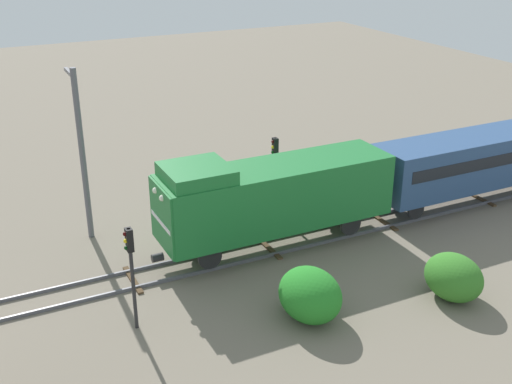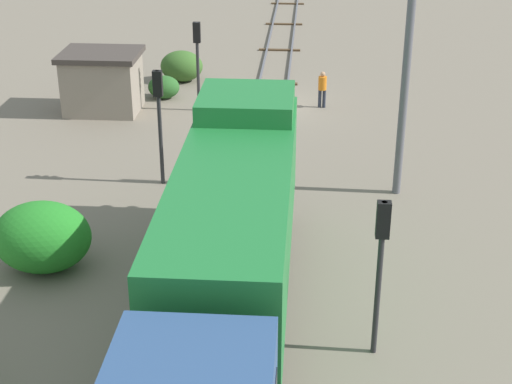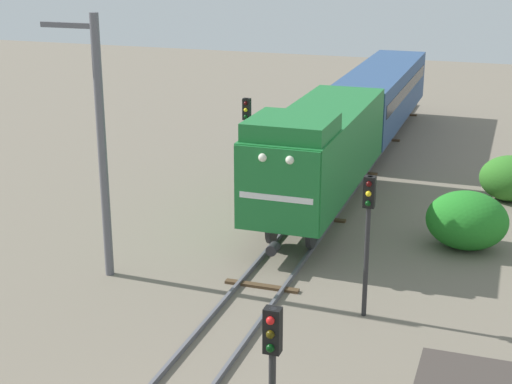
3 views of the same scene
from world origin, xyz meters
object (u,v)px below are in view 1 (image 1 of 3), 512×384
Objects in this scene: passenger_car_leading at (489,155)px; locomotive at (272,194)px; catenary_mast at (82,151)px; traffic_signal_far at (275,161)px; traffic_signal_mid at (131,260)px.

locomotive is at bearing -90.00° from passenger_car_leading.
traffic_signal_far is at bearing 81.20° from catenary_mast.
catenary_mast reaches higher than locomotive.
catenary_mast is at bearing -124.35° from locomotive.
catenary_mast is at bearing -98.80° from traffic_signal_far.
locomotive reaches higher than passenger_car_leading.
locomotive is 1.39× the size of catenary_mast.
traffic_signal_mid is at bearing -54.01° from traffic_signal_far.
traffic_signal_far is at bearing -107.65° from passenger_car_leading.
catenary_mast is (-1.46, -9.42, 1.56)m from traffic_signal_far.
passenger_car_leading is 21.23m from traffic_signal_mid.
catenary_mast is (-5.06, -20.74, 1.90)m from passenger_car_leading.
traffic_signal_mid is at bearing -80.78° from passenger_car_leading.
catenary_mast is at bearing -103.71° from passenger_car_leading.
traffic_signal_mid is 0.50× the size of catenary_mast.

